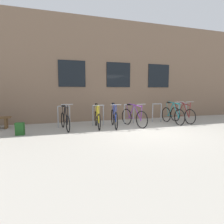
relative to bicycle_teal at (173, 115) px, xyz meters
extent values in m
plane|color=#9E998E|center=(-2.07, -1.33, -0.40)|extent=(42.00, 42.00, 0.00)
cube|color=#7A604C|center=(-2.07, 4.51, 2.18)|extent=(28.00, 5.27, 5.17)
cube|color=black|center=(-4.47, 1.85, 1.97)|extent=(1.30, 0.04, 1.27)
cube|color=black|center=(-2.07, 1.85, 1.97)|extent=(1.30, 0.04, 1.27)
cube|color=black|center=(0.33, 1.85, 1.97)|extent=(1.30, 0.04, 1.27)
cylinder|color=gray|center=(-5.25, 0.57, 0.05)|extent=(0.05, 0.05, 0.90)
cylinder|color=gray|center=(-4.76, 0.57, 0.05)|extent=(0.05, 0.05, 0.90)
cylinder|color=gray|center=(-5.01, 0.57, 0.50)|extent=(0.48, 0.05, 0.05)
cylinder|color=gray|center=(-3.75, 0.57, 0.05)|extent=(0.05, 0.05, 0.90)
cylinder|color=gray|center=(-3.26, 0.57, 0.05)|extent=(0.05, 0.05, 0.90)
cylinder|color=gray|center=(-3.51, 0.57, 0.50)|extent=(0.48, 0.05, 0.05)
cylinder|color=gray|center=(-2.25, 0.57, 0.05)|extent=(0.05, 0.05, 0.90)
cylinder|color=gray|center=(-1.76, 0.57, 0.05)|extent=(0.05, 0.05, 0.90)
cylinder|color=gray|center=(-2.01, 0.57, 0.50)|extent=(0.48, 0.05, 0.05)
cylinder|color=gray|center=(-0.75, 0.57, 0.05)|extent=(0.05, 0.05, 0.90)
cylinder|color=gray|center=(-0.26, 0.57, 0.05)|extent=(0.05, 0.05, 0.90)
cylinder|color=gray|center=(-0.51, 0.57, 0.50)|extent=(0.48, 0.05, 0.05)
cylinder|color=gray|center=(0.75, 0.57, 0.05)|extent=(0.05, 0.05, 0.90)
cylinder|color=gray|center=(1.24, 0.57, 0.05)|extent=(0.05, 0.05, 0.90)
cylinder|color=gray|center=(0.99, 0.57, 0.50)|extent=(0.48, 0.05, 0.05)
torus|color=black|center=(0.00, 0.52, -0.05)|extent=(0.04, 0.75, 0.75)
torus|color=black|center=(0.00, -0.52, -0.05)|extent=(0.04, 0.75, 0.75)
cylinder|color=teal|center=(0.00, -0.24, 0.25)|extent=(0.04, 0.50, 0.73)
cylinder|color=teal|center=(0.00, 0.17, 0.22)|extent=(0.04, 0.37, 0.66)
cylinder|color=teal|center=(0.00, -0.07, 0.58)|extent=(0.04, 0.81, 0.10)
cylinder|color=teal|center=(0.00, 0.26, -0.08)|extent=(0.03, 0.52, 0.08)
cylinder|color=teal|center=(0.00, 0.43, 0.25)|extent=(0.03, 0.20, 0.60)
cylinder|color=teal|center=(0.00, -0.50, 0.28)|extent=(0.03, 0.08, 0.66)
cube|color=black|center=(0.00, 0.34, 0.57)|extent=(0.10, 0.20, 0.06)
cylinder|color=gray|center=(0.00, -0.47, 0.64)|extent=(0.44, 0.03, 0.03)
torus|color=black|center=(-2.86, 0.48, -0.06)|extent=(0.18, 0.73, 0.73)
torus|color=black|center=(-3.06, -0.58, -0.06)|extent=(0.18, 0.73, 0.73)
cylinder|color=#233893|center=(-3.00, -0.29, 0.23)|extent=(0.13, 0.52, 0.69)
cylinder|color=#233893|center=(-2.92, 0.13, 0.22)|extent=(0.11, 0.39, 0.68)
cylinder|color=#233893|center=(-2.97, -0.11, 0.56)|extent=(0.19, 0.84, 0.04)
cylinder|color=#233893|center=(-2.91, 0.22, -0.08)|extent=(0.13, 0.54, 0.08)
cylinder|color=#233893|center=(-2.87, 0.39, 0.25)|extent=(0.06, 0.20, 0.62)
cylinder|color=#233893|center=(-3.05, -0.55, 0.25)|extent=(0.04, 0.08, 0.62)
cube|color=black|center=(-2.89, 0.30, 0.58)|extent=(0.14, 0.22, 0.06)
cylinder|color=gray|center=(-3.05, -0.53, 0.59)|extent=(0.44, 0.11, 0.03)
torus|color=black|center=(-5.06, 0.58, -0.09)|extent=(0.11, 0.66, 0.66)
torus|color=black|center=(-4.94, -0.46, -0.09)|extent=(0.11, 0.66, 0.66)
cylinder|color=black|center=(-4.97, -0.17, 0.23)|extent=(0.09, 0.50, 0.76)
cylinder|color=black|center=(-5.02, 0.23, 0.18)|extent=(0.08, 0.38, 0.65)
cylinder|color=black|center=(-4.99, 0.00, 0.55)|extent=(0.13, 0.82, 0.15)
cylinder|color=black|center=(-5.03, 0.32, -0.12)|extent=(0.08, 0.53, 0.07)
cylinder|color=black|center=(-5.05, 0.49, 0.20)|extent=(0.05, 0.20, 0.59)
cylinder|color=black|center=(-4.94, -0.43, 0.26)|extent=(0.04, 0.08, 0.70)
cube|color=black|center=(-5.04, 0.40, 0.52)|extent=(0.12, 0.21, 0.06)
cylinder|color=gray|center=(-4.95, -0.41, 0.63)|extent=(0.44, 0.07, 0.03)
torus|color=black|center=(0.59, 0.61, -0.06)|extent=(0.09, 0.72, 0.72)
torus|color=black|center=(0.66, -0.42, -0.06)|extent=(0.09, 0.72, 0.72)
cylinder|color=maroon|center=(0.64, -0.14, 0.24)|extent=(0.07, 0.50, 0.73)
cylinder|color=maroon|center=(0.62, 0.26, 0.17)|extent=(0.06, 0.37, 0.59)
cylinder|color=maroon|center=(0.63, 0.03, 0.53)|extent=(0.09, 0.81, 0.18)
cylinder|color=maroon|center=(0.61, 0.35, -0.09)|extent=(0.06, 0.52, 0.08)
cylinder|color=maroon|center=(0.60, 0.52, 0.20)|extent=(0.04, 0.20, 0.53)
cylinder|color=maroon|center=(0.66, -0.40, 0.27)|extent=(0.03, 0.08, 0.66)
cube|color=black|center=(0.60, 0.43, 0.49)|extent=(0.11, 0.21, 0.06)
cylinder|color=gray|center=(0.66, -0.37, 0.63)|extent=(0.44, 0.05, 0.03)
torus|color=black|center=(-3.61, 0.58, -0.09)|extent=(0.12, 0.67, 0.67)
torus|color=black|center=(-3.73, -0.45, -0.09)|extent=(0.12, 0.67, 0.67)
cylinder|color=yellow|center=(-3.70, -0.17, 0.21)|extent=(0.09, 0.50, 0.70)
cylinder|color=yellow|center=(-3.65, 0.23, 0.20)|extent=(0.08, 0.37, 0.68)
cylinder|color=yellow|center=(-3.68, 0.00, 0.54)|extent=(0.13, 0.81, 0.04)
cylinder|color=yellow|center=(-3.64, 0.32, -0.11)|extent=(0.08, 0.52, 0.07)
cylinder|color=yellow|center=(-3.62, 0.49, 0.23)|extent=(0.05, 0.20, 0.63)
cylinder|color=yellow|center=(-3.73, -0.43, 0.23)|extent=(0.04, 0.08, 0.63)
cube|color=black|center=(-3.63, 0.40, 0.57)|extent=(0.12, 0.21, 0.06)
cylinder|color=gray|center=(-3.72, -0.40, 0.57)|extent=(0.44, 0.08, 0.03)
torus|color=black|center=(-2.19, 0.42, -0.05)|extent=(0.21, 0.73, 0.74)
torus|color=black|center=(-1.95, -0.63, -0.05)|extent=(0.21, 0.73, 0.74)
cylinder|color=#722D99|center=(-2.01, -0.34, 0.23)|extent=(0.15, 0.51, 0.68)
cylinder|color=#722D99|center=(-2.11, 0.07, 0.20)|extent=(0.12, 0.38, 0.61)
cylinder|color=#722D99|center=(-2.05, -0.17, 0.53)|extent=(0.23, 0.83, 0.10)
cylinder|color=#722D99|center=(-2.13, 0.16, -0.08)|extent=(0.15, 0.53, 0.08)
cylinder|color=#722D99|center=(-2.17, 0.33, 0.22)|extent=(0.07, 0.20, 0.55)
cylinder|color=#722D99|center=(-1.95, -0.60, 0.26)|extent=(0.05, 0.08, 0.61)
cube|color=black|center=(-2.15, 0.24, 0.52)|extent=(0.14, 0.22, 0.06)
cylinder|color=gray|center=(-1.96, -0.58, 0.59)|extent=(0.43, 0.13, 0.03)
cube|color=brown|center=(-7.30, 1.09, -0.19)|extent=(0.08, 0.36, 0.43)
cube|color=#1E4C1E|center=(-6.59, -0.46, -0.18)|extent=(0.31, 0.25, 0.44)
camera|label=1|loc=(-5.63, -7.85, 1.15)|focal=31.29mm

